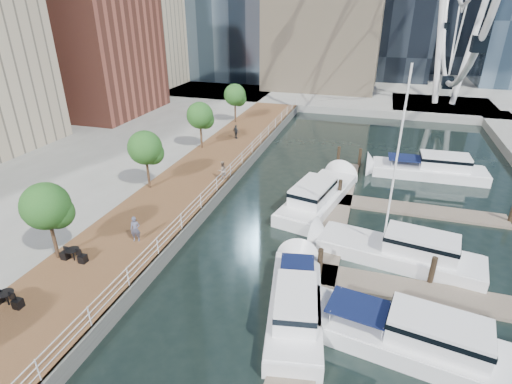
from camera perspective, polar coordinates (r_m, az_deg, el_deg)
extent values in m
plane|color=black|center=(18.56, -5.43, -24.56)|extent=(520.00, 520.00, 0.00)
cube|color=brown|center=(32.45, -10.30, 0.04)|extent=(6.00, 60.00, 1.00)
cube|color=#595954|center=(31.27, -5.38, -0.65)|extent=(0.25, 60.00, 1.00)
cube|color=gray|center=(113.81, 15.15, 17.69)|extent=(200.00, 114.00, 1.00)
cube|color=gray|center=(64.97, 25.08, 10.92)|extent=(14.00, 12.00, 1.00)
cube|color=#6D6051|center=(25.26, 9.70, -8.88)|extent=(2.00, 32.00, 0.20)
cube|color=#6D6051|center=(23.88, 23.72, -13.25)|extent=(12.00, 2.00, 0.20)
cube|color=#6D6051|center=(32.37, 22.33, -2.43)|extent=(12.00, 2.00, 0.20)
cube|color=brown|center=(57.01, -22.34, 20.48)|extent=(12.00, 14.00, 20.00)
cylinder|color=white|center=(63.21, 25.09, 23.11)|extent=(0.80, 0.80, 26.00)
cylinder|color=white|center=(63.92, 29.83, 22.23)|extent=(0.80, 0.80, 26.00)
cylinder|color=#3F2B1C|center=(25.18, -26.88, -6.04)|extent=(0.20, 0.20, 2.40)
sphere|color=#265B1E|center=(24.25, -27.84, -1.78)|extent=(2.60, 2.60, 2.60)
cylinder|color=#3F2B1C|center=(32.12, -15.15, 2.59)|extent=(0.20, 0.20, 2.40)
sphere|color=#265B1E|center=(31.40, -15.59, 6.12)|extent=(2.60, 2.60, 2.60)
cylinder|color=#3F2B1C|center=(40.36, -7.84, 7.91)|extent=(0.20, 0.20, 2.40)
sphere|color=#265B1E|center=(39.79, -8.02, 10.79)|extent=(2.60, 2.60, 2.60)
cylinder|color=#3F2B1C|center=(49.26, -2.99, 11.30)|extent=(0.20, 0.20, 2.40)
sphere|color=#265B1E|center=(48.79, -3.05, 13.70)|extent=(2.60, 2.60, 2.60)
imported|color=#4E5168|center=(25.27, -16.86, -5.09)|extent=(0.69, 0.56, 1.63)
imported|color=gray|center=(32.76, -4.86, 3.10)|extent=(0.95, 0.97, 1.58)
imported|color=#2E3339|center=(43.08, -2.88, 8.59)|extent=(0.93, 0.75, 1.47)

